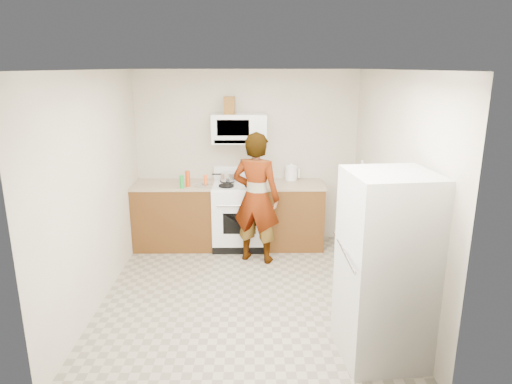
{
  "coord_description": "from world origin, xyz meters",
  "views": [
    {
      "loc": [
        0.06,
        -4.76,
        2.53
      ],
      "look_at": [
        0.12,
        0.55,
        1.07
      ],
      "focal_mm": 32.0,
      "sensor_mm": 36.0,
      "label": 1
    }
  ],
  "objects_px": {
    "fridge": "(385,268)",
    "microwave": "(239,128)",
    "person": "(256,198)",
    "saucepan": "(228,177)",
    "gas_range": "(240,214)",
    "kettle": "(291,173)"
  },
  "relations": [
    {
      "from": "person",
      "to": "saucepan",
      "type": "distance_m",
      "value": 0.75
    },
    {
      "from": "fridge",
      "to": "saucepan",
      "type": "distance_m",
      "value": 3.13
    },
    {
      "from": "microwave",
      "to": "fridge",
      "type": "xyz_separation_m",
      "value": [
        1.32,
        -2.77,
        -0.85
      ]
    },
    {
      "from": "saucepan",
      "to": "microwave",
      "type": "bearing_deg",
      "value": 8.34
    },
    {
      "from": "fridge",
      "to": "saucepan",
      "type": "xyz_separation_m",
      "value": [
        -1.49,
        2.75,
        0.16
      ]
    },
    {
      "from": "saucepan",
      "to": "person",
      "type": "bearing_deg",
      "value": -57.31
    },
    {
      "from": "person",
      "to": "fridge",
      "type": "relative_size",
      "value": 1.02
    },
    {
      "from": "kettle",
      "to": "gas_range",
      "type": "bearing_deg",
      "value": -162.77
    },
    {
      "from": "gas_range",
      "to": "person",
      "type": "bearing_deg",
      "value": -66.21
    },
    {
      "from": "gas_range",
      "to": "kettle",
      "type": "relative_size",
      "value": 5.51
    },
    {
      "from": "person",
      "to": "kettle",
      "type": "bearing_deg",
      "value": -105.46
    },
    {
      "from": "person",
      "to": "saucepan",
      "type": "xyz_separation_m",
      "value": [
        -0.4,
        0.62,
        0.14
      ]
    },
    {
      "from": "fridge",
      "to": "microwave",
      "type": "bearing_deg",
      "value": 109.03
    },
    {
      "from": "gas_range",
      "to": "person",
      "type": "xyz_separation_m",
      "value": [
        0.23,
        -0.52,
        0.39
      ]
    },
    {
      "from": "microwave",
      "to": "fridge",
      "type": "height_order",
      "value": "microwave"
    },
    {
      "from": "gas_range",
      "to": "saucepan",
      "type": "bearing_deg",
      "value": 148.88
    },
    {
      "from": "microwave",
      "to": "kettle",
      "type": "bearing_deg",
      "value": 6.51
    },
    {
      "from": "kettle",
      "to": "saucepan",
      "type": "height_order",
      "value": "kettle"
    },
    {
      "from": "kettle",
      "to": "saucepan",
      "type": "xyz_separation_m",
      "value": [
        -0.92,
        -0.11,
        -0.03
      ]
    },
    {
      "from": "microwave",
      "to": "kettle",
      "type": "distance_m",
      "value": 1.0
    },
    {
      "from": "fridge",
      "to": "gas_range",
      "type": "bearing_deg",
      "value": 110.09
    },
    {
      "from": "microwave",
      "to": "person",
      "type": "distance_m",
      "value": 1.08
    }
  ]
}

